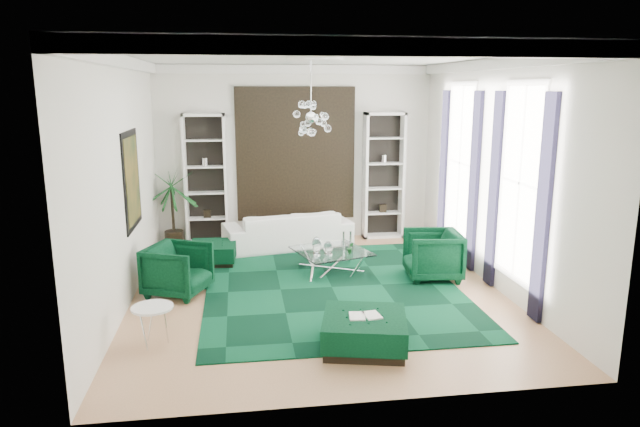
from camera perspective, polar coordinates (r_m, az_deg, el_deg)
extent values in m
cube|color=tan|center=(9.62, -0.24, -7.78)|extent=(6.00, 7.00, 0.02)
cube|color=white|center=(9.04, -0.26, 15.57)|extent=(6.00, 7.00, 0.02)
cube|color=silver|center=(12.59, -2.47, 5.98)|extent=(6.00, 0.02, 3.80)
cube|color=silver|center=(5.75, 4.59, -1.87)|extent=(6.00, 0.02, 3.80)
cube|color=silver|center=(9.22, -19.13, 2.92)|extent=(0.02, 7.00, 3.80)
cube|color=silver|center=(10.00, 17.13, 3.75)|extent=(0.02, 7.00, 3.80)
cylinder|color=white|center=(9.33, -0.52, 15.23)|extent=(0.90, 0.90, 0.05)
cube|color=black|center=(12.54, -2.44, 5.95)|extent=(2.50, 0.06, 2.80)
cube|color=black|center=(9.81, -18.24, 3.22)|extent=(0.04, 1.30, 1.60)
cube|color=white|center=(9.20, 19.38, 2.88)|extent=(0.03, 1.10, 2.90)
cube|color=black|center=(8.55, 21.43, 0.33)|extent=(0.07, 0.30, 3.25)
cube|color=black|center=(9.91, 17.04, 2.21)|extent=(0.07, 0.30, 3.25)
cube|color=white|center=(11.36, 13.84, 4.92)|extent=(0.03, 1.10, 2.90)
cube|color=black|center=(10.67, 15.15, 3.02)|extent=(0.07, 0.30, 3.25)
cube|color=black|center=(12.10, 12.26, 4.24)|extent=(0.07, 0.30, 3.25)
cube|color=black|center=(9.74, 1.18, -7.41)|extent=(4.20, 5.00, 0.02)
imported|color=white|center=(12.08, -3.25, -1.61)|extent=(2.80, 1.54, 0.77)
imported|color=black|center=(9.62, -14.03, -5.48)|extent=(1.20, 1.19, 0.84)
imported|color=black|center=(10.30, 11.20, -4.07)|extent=(1.04, 1.02, 0.86)
cube|color=black|center=(11.23, -10.66, -3.92)|extent=(0.94, 0.94, 0.39)
cube|color=black|center=(7.60, 4.46, -11.71)|extent=(1.28, 1.28, 0.43)
cube|color=white|center=(7.51, 4.49, -10.12)|extent=(0.42, 0.28, 0.03)
cylinder|color=white|center=(7.93, -16.32, -10.76)|extent=(0.64, 0.64, 0.52)
imported|color=#134D1D|center=(10.21, 3.05, -3.45)|extent=(0.13, 0.11, 0.21)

